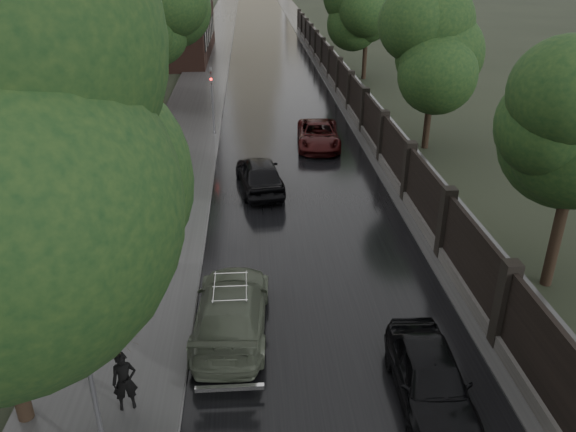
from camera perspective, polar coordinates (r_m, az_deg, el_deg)
The scene contains 11 objects.
fence_right at distance 40.83m, azimuth 5.82°, elevation 12.72°, with size 0.45×75.72×2.70m.
tree_left_far at distance 37.99m, azimuth -13.41°, elevation 17.70°, with size 4.25×4.25×7.39m.
tree_right_b at distance 31.19m, azimuth 14.67°, elevation 15.39°, with size 4.08×4.08×7.01m.
tree_right_c at distance 48.46m, azimuth 8.03°, elevation 19.39°, with size 4.08×4.08×7.01m.
lamp_post at distance 11.93m, azimuth -19.51°, elevation -14.82°, with size 0.25×0.12×5.11m.
traffic_light at distance 33.19m, azimuth -7.72°, elevation 12.05°, with size 0.16×0.32×4.00m.
volga_sedan at distance 16.39m, azimuth -5.77°, elevation -9.42°, with size 2.06×5.07×1.47m, color #444C3D.
hatchback_left at distance 25.61m, azimuth -2.91°, elevation 4.28°, with size 1.84×4.56×1.55m, color black.
car_right_near at distance 14.56m, azimuth 14.26°, elevation -15.62°, with size 1.67×4.16×1.42m, color black.
car_right_far at distance 31.48m, azimuth 3.11°, elevation 8.24°, with size 2.27×4.92×1.37m, color black.
pedestrian_umbrella at distance 13.68m, azimuth -16.72°, elevation -13.11°, with size 1.14×1.15×2.47m.
Camera 1 is at (-2.13, -7.21, 10.15)m, focal length 35.00 mm.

